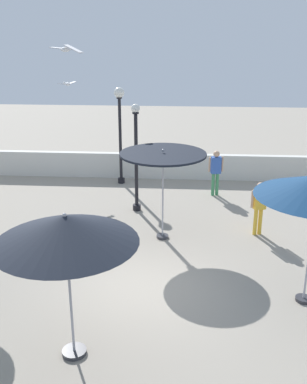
{
  "coord_description": "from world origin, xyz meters",
  "views": [
    {
      "loc": [
        0.9,
        -9.53,
        5.94
      ],
      "look_at": [
        0.0,
        3.06,
        1.4
      ],
      "focal_mm": 42.17,
      "sensor_mm": 36.0,
      "label": 1
    }
  ],
  "objects_px": {
    "seagull_0": "(67,84)",
    "patio_umbrella_0": "(163,157)",
    "lamp_post_1": "(120,122)",
    "seagull_2": "(66,49)",
    "guest_1": "(259,203)",
    "lamp_post_0": "(136,155)",
    "patio_umbrella_2": "(65,230)",
    "guest_2": "(216,168)"
  },
  "relations": [
    {
      "from": "seagull_0",
      "to": "patio_umbrella_0",
      "type": "bearing_deg",
      "value": -54.3
    },
    {
      "from": "patio_umbrella_0",
      "to": "seagull_0",
      "type": "height_order",
      "value": "seagull_0"
    },
    {
      "from": "lamp_post_1",
      "to": "seagull_2",
      "type": "xyz_separation_m",
      "value": [
        -0.5,
        -5.63,
        2.97
      ]
    },
    {
      "from": "guest_1",
      "to": "seagull_0",
      "type": "distance_m",
      "value": 9.33
    },
    {
      "from": "lamp_post_0",
      "to": "seagull_0",
      "type": "bearing_deg",
      "value": 130.98
    },
    {
      "from": "patio_umbrella_0",
      "to": "guest_1",
      "type": "relative_size",
      "value": 1.65
    },
    {
      "from": "lamp_post_0",
      "to": "seagull_0",
      "type": "xyz_separation_m",
      "value": [
        -3.16,
        3.64,
        1.93
      ]
    },
    {
      "from": "lamp_post_0",
      "to": "guest_1",
      "type": "bearing_deg",
      "value": -23.71
    },
    {
      "from": "lamp_post_1",
      "to": "seagull_0",
      "type": "bearing_deg",
      "value": 162.02
    },
    {
      "from": "lamp_post_0",
      "to": "guest_1",
      "type": "distance_m",
      "value": 4.38
    },
    {
      "from": "lamp_post_0",
      "to": "lamp_post_1",
      "type": "relative_size",
      "value": 0.95
    },
    {
      "from": "patio_umbrella_2",
      "to": "lamp_post_1",
      "type": "distance_m",
      "value": 10.43
    },
    {
      "from": "patio_umbrella_0",
      "to": "patio_umbrella_2",
      "type": "xyz_separation_m",
      "value": [
        -1.44,
        -5.33,
        0.11
      ]
    },
    {
      "from": "patio_umbrella_0",
      "to": "lamp_post_1",
      "type": "height_order",
      "value": "lamp_post_1"
    },
    {
      "from": "guest_1",
      "to": "seagull_2",
      "type": "bearing_deg",
      "value": -169.6
    },
    {
      "from": "guest_2",
      "to": "patio_umbrella_2",
      "type": "bearing_deg",
      "value": -109.36
    },
    {
      "from": "lamp_post_1",
      "to": "seagull_2",
      "type": "height_order",
      "value": "seagull_2"
    },
    {
      "from": "patio_umbrella_2",
      "to": "guest_2",
      "type": "xyz_separation_m",
      "value": [
        3.23,
        9.21,
        -1.58
      ]
    },
    {
      "from": "patio_umbrella_0",
      "to": "seagull_0",
      "type": "distance_m",
      "value": 7.29
    },
    {
      "from": "lamp_post_1",
      "to": "seagull_0",
      "type": "relative_size",
      "value": 4.46
    },
    {
      "from": "patio_umbrella_0",
      "to": "patio_umbrella_2",
      "type": "bearing_deg",
      "value": -105.16
    },
    {
      "from": "guest_1",
      "to": "patio_umbrella_2",
      "type": "bearing_deg",
      "value": -126.89
    },
    {
      "from": "guest_1",
      "to": "seagull_0",
      "type": "xyz_separation_m",
      "value": [
        -7.07,
        5.36,
        2.89
      ]
    },
    {
      "from": "lamp_post_1",
      "to": "guest_2",
      "type": "distance_m",
      "value": 4.21
    },
    {
      "from": "lamp_post_1",
      "to": "guest_2",
      "type": "xyz_separation_m",
      "value": [
        3.76,
        -1.21,
        -1.46
      ]
    },
    {
      "from": "lamp_post_0",
      "to": "seagull_0",
      "type": "relative_size",
      "value": 4.25
    },
    {
      "from": "lamp_post_0",
      "to": "seagull_2",
      "type": "distance_m",
      "value": 4.66
    },
    {
      "from": "lamp_post_0",
      "to": "patio_umbrella_0",
      "type": "bearing_deg",
      "value": -64.99
    },
    {
      "from": "lamp_post_1",
      "to": "guest_2",
      "type": "bearing_deg",
      "value": -17.88
    },
    {
      "from": "guest_2",
      "to": "seagull_2",
      "type": "height_order",
      "value": "seagull_2"
    },
    {
      "from": "guest_2",
      "to": "lamp_post_1",
      "type": "bearing_deg",
      "value": 162.12
    },
    {
      "from": "patio_umbrella_0",
      "to": "guest_1",
      "type": "distance_m",
      "value": 3.3
    },
    {
      "from": "patio_umbrella_0",
      "to": "guest_2",
      "type": "relative_size",
      "value": 1.59
    },
    {
      "from": "guest_1",
      "to": "guest_2",
      "type": "distance_m",
      "value": 3.6
    },
    {
      "from": "guest_2",
      "to": "seagull_2",
      "type": "xyz_separation_m",
      "value": [
        -4.26,
        -4.41,
        4.43
      ]
    },
    {
      "from": "seagull_0",
      "to": "lamp_post_0",
      "type": "bearing_deg",
      "value": -49.02
    },
    {
      "from": "guest_2",
      "to": "seagull_2",
      "type": "distance_m",
      "value": 7.57
    },
    {
      "from": "lamp_post_1",
      "to": "guest_1",
      "type": "height_order",
      "value": "lamp_post_1"
    },
    {
      "from": "patio_umbrella_0",
      "to": "seagull_2",
      "type": "height_order",
      "value": "seagull_2"
    },
    {
      "from": "patio_umbrella_2",
      "to": "lamp_post_0",
      "type": "distance_m",
      "value": 7.54
    },
    {
      "from": "patio_umbrella_2",
      "to": "lamp_post_1",
      "type": "height_order",
      "value": "lamp_post_1"
    },
    {
      "from": "patio_umbrella_2",
      "to": "seagull_2",
      "type": "distance_m",
      "value": 5.67
    }
  ]
}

